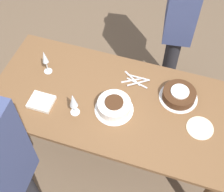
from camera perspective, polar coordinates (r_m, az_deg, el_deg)
name	(u,v)px	position (r m, az deg, el deg)	size (l,w,h in m)	color
ground_plane	(112,147)	(2.81, 0.00, -9.26)	(12.00, 12.00, 0.00)	brown
dining_table	(112,108)	(2.27, 0.00, -2.24)	(1.73, 0.84, 0.72)	brown
cake_center_white	(114,106)	(2.11, 0.38, -1.85)	(0.27, 0.27, 0.09)	white
cake_front_chocolate	(179,95)	(2.22, 12.15, 0.21)	(0.27, 0.27, 0.08)	white
wine_glass_near	(73,101)	(2.03, -7.11, -0.93)	(0.06, 0.06, 0.20)	silver
wine_glass_far	(45,58)	(2.29, -12.17, 6.76)	(0.06, 0.06, 0.21)	silver
dessert_plate_left	(200,128)	(2.14, 15.77, -5.66)	(0.18, 0.18, 0.01)	beige
fork_pile	(136,80)	(2.29, 4.36, 2.87)	(0.20, 0.14, 0.01)	silver
napkin_stack	(41,102)	(2.22, -12.80, -1.04)	(0.17, 0.14, 0.03)	silver
person_cutting	(181,9)	(2.52, 12.57, 15.18)	(0.27, 0.43, 1.62)	#232328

